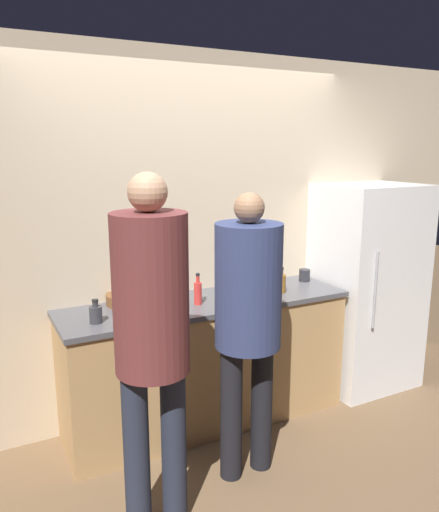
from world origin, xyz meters
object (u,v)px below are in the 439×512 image
at_px(cup_black, 304,275).
at_px(person_center, 248,309).
at_px(refrigerator, 366,286).
at_px(bottle_dark, 96,314).
at_px(utensil_crock, 235,279).
at_px(bottle_red, 198,292).
at_px(bottle_amber, 281,283).
at_px(fruit_bowl, 128,298).
at_px(person_left, 152,326).

bearing_deg(cup_black, person_center, -142.41).
distance_m(refrigerator, bottle_dark, 2.23).
bearing_deg(bottle_dark, utensil_crock, 13.47).
bearing_deg(utensil_crock, bottle_red, -151.68).
distance_m(utensil_crock, cup_black, 0.60).
bearing_deg(bottle_red, utensil_crock, 28.32).
distance_m(utensil_crock, bottle_amber, 0.35).
relative_size(bottle_amber, bottle_red, 0.87).
bearing_deg(bottle_amber, bottle_dark, -178.97).
xyz_separation_m(fruit_bowl, cup_black, (1.41, -0.08, 0.01)).
relative_size(person_left, utensil_crock, 6.99).
relative_size(utensil_crock, bottle_red, 1.22).
bearing_deg(utensil_crock, bottle_dark, -166.53).
relative_size(bottle_red, cup_black, 2.27).
bearing_deg(person_center, utensil_crock, 65.90).
bearing_deg(person_center, bottle_amber, 42.54).
bearing_deg(utensil_crock, person_left, -135.52).
relative_size(fruit_bowl, cup_black, 3.12).
height_order(person_center, bottle_amber, person_center).
relative_size(person_left, person_center, 1.08).
bearing_deg(fruit_bowl, bottle_amber, -13.45).
xyz_separation_m(fruit_bowl, bottle_amber, (1.06, -0.25, 0.04)).
height_order(person_left, bottle_dark, person_left).
bearing_deg(refrigerator, bottle_amber, -177.28).
bearing_deg(person_center, refrigerator, 22.04).
bearing_deg(refrigerator, person_left, -159.71).
bearing_deg(fruit_bowl, bottle_red, -29.51).
bearing_deg(bottle_amber, fruit_bowl, 166.55).
height_order(refrigerator, utensil_crock, refrigerator).
relative_size(person_left, bottle_dark, 12.50).
bearing_deg(bottle_amber, person_left, -149.30).
xyz_separation_m(bottle_amber, cup_black, (0.34, 0.17, -0.03)).
distance_m(bottle_amber, bottle_red, 0.65).
height_order(bottle_red, bottle_dark, bottle_red).
xyz_separation_m(person_center, utensil_crock, (0.36, 0.80, -0.05)).
xyz_separation_m(refrigerator, bottle_amber, (-0.87, -0.04, 0.15)).
relative_size(refrigerator, cup_black, 17.56).
xyz_separation_m(person_left, bottle_red, (0.60, 0.76, -0.12)).
distance_m(bottle_amber, cup_black, 0.39).
xyz_separation_m(person_left, bottle_amber, (1.25, 0.74, -0.13)).
xyz_separation_m(refrigerator, bottle_red, (-1.52, -0.02, 0.16)).
height_order(refrigerator, fruit_bowl, refrigerator).
xyz_separation_m(person_left, person_center, (0.64, 0.19, -0.07)).
relative_size(bottle_amber, bottle_dark, 1.28).
bearing_deg(bottle_red, refrigerator, 0.72).
bearing_deg(bottle_dark, fruit_bowl, 44.07).
distance_m(bottle_red, cup_black, 1.01).
xyz_separation_m(refrigerator, fruit_bowl, (-1.93, 0.21, 0.12)).
distance_m(person_center, bottle_red, 0.58).
height_order(bottle_red, cup_black, bottle_red).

